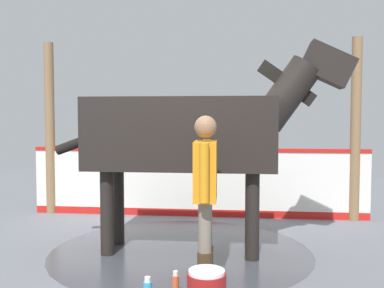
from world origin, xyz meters
The scene contains 8 objects.
ground_plane centered at (0.00, 0.00, -0.01)m, with size 16.00×16.00×0.02m, color slate.
wet_patch centered at (-0.28, -0.05, 0.00)m, with size 3.18×3.18×0.00m, color #42444C.
barrier_wall centered at (0.30, -1.92, 0.52)m, with size 5.28×1.72×1.13m.
roof_post_near centered at (-2.09, -2.65, 1.44)m, with size 0.16×0.16×2.88m, color olive.
roof_post_far centered at (2.69, -1.16, 1.44)m, with size 0.16×0.16×2.88m, color olive.
horse centered at (-0.40, -0.09, 1.44)m, with size 3.49×1.48×2.52m.
handler centered at (-0.93, 0.76, 0.95)m, with size 0.37×0.63×1.65m.
bottle_spray centered at (-0.83, 1.24, 0.11)m, with size 0.06×0.06×0.24m.
Camera 1 is at (-2.58, 4.85, 1.64)m, focal length 42.15 mm.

